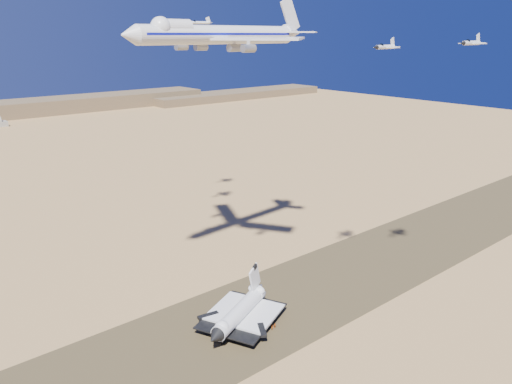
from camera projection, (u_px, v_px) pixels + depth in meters
ground at (233, 325)px, 172.60m from camera, size 1200.00×1200.00×0.00m
runway at (233, 325)px, 172.59m from camera, size 600.00×50.00×0.06m
ridgeline at (8, 112)px, 595.75m from camera, size 960.00×90.00×18.00m
shuttle at (239, 314)px, 170.39m from camera, size 37.42×31.97×18.23m
carrier_747 at (216, 35)px, 168.11m from camera, size 78.85×60.90×19.63m
crew_a at (271, 322)px, 172.62m from camera, size 0.58×0.76×1.87m
crew_b at (272, 327)px, 169.56m from camera, size 0.84×0.90×1.62m
crew_c at (275, 326)px, 170.42m from camera, size 1.20×0.99×1.83m
chase_jet_a at (385, 47)px, 153.03m from camera, size 13.97×7.87×3.51m
chase_jet_b at (471, 43)px, 153.88m from camera, size 14.51×7.95×3.62m
chase_jet_c at (195, 38)px, 214.33m from camera, size 15.71×8.41×3.91m
chase_jet_d at (199, 23)px, 236.52m from camera, size 14.30×7.58×3.56m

